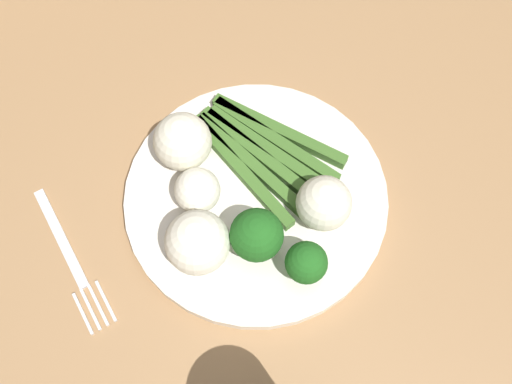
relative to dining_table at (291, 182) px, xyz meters
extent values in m
cube|color=tan|center=(0.00, 0.00, -0.66)|extent=(6.00, 6.00, 0.02)
cube|color=#9E754C|center=(0.00, 0.00, 0.07)|extent=(1.48, 1.04, 0.04)
cylinder|color=#9E754C|center=(-0.02, -0.57, -0.43)|extent=(0.04, 0.04, 0.45)
cylinder|color=#9E754C|center=(0.32, -0.56, -0.43)|extent=(0.04, 0.04, 0.45)
cylinder|color=silver|center=(0.07, 0.04, 0.09)|extent=(0.27, 0.27, 0.01)
cube|color=#3D6626|center=(0.07, 0.01, 0.11)|extent=(0.04, 0.16, 0.01)
cube|color=#3D6626|center=(0.06, 0.01, 0.11)|extent=(0.06, 0.15, 0.01)
cube|color=#3D6626|center=(0.05, 0.00, 0.11)|extent=(0.07, 0.15, 0.01)
cube|color=#3D6626|center=(0.03, 0.00, 0.11)|extent=(0.08, 0.15, 0.01)
cube|color=#3D6626|center=(0.02, -0.01, 0.11)|extent=(0.08, 0.15, 0.01)
cube|color=#3D6626|center=(0.01, -0.02, 0.11)|extent=(0.10, 0.14, 0.01)
cylinder|color=#4C7F2B|center=(0.09, 0.09, 0.11)|extent=(0.02, 0.02, 0.02)
sphere|color=#1E5B1C|center=(0.09, 0.09, 0.14)|extent=(0.05, 0.05, 0.05)
cylinder|color=#4C7F2B|center=(0.06, 0.13, 0.11)|extent=(0.01, 0.01, 0.01)
sphere|color=#1E5B1C|center=(0.06, 0.13, 0.13)|extent=(0.04, 0.04, 0.04)
sphere|color=white|center=(0.12, 0.01, 0.13)|extent=(0.05, 0.05, 0.05)
sphere|color=silver|center=(0.11, -0.04, 0.13)|extent=(0.06, 0.06, 0.06)
sphere|color=white|center=(0.14, 0.07, 0.13)|extent=(0.06, 0.06, 0.06)
sphere|color=silver|center=(0.02, 0.09, 0.13)|extent=(0.05, 0.05, 0.05)
cube|color=silver|center=(0.26, -0.02, 0.09)|extent=(0.02, 0.12, 0.00)
cube|color=silver|center=(0.27, 0.06, 0.09)|extent=(0.01, 0.05, 0.00)
cube|color=silver|center=(0.26, 0.06, 0.09)|extent=(0.01, 0.05, 0.00)
cube|color=silver|center=(0.25, 0.06, 0.09)|extent=(0.01, 0.05, 0.00)
cube|color=silver|center=(0.25, 0.06, 0.09)|extent=(0.01, 0.05, 0.00)
camera|label=1|loc=(0.18, 0.24, 0.63)|focal=39.62mm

